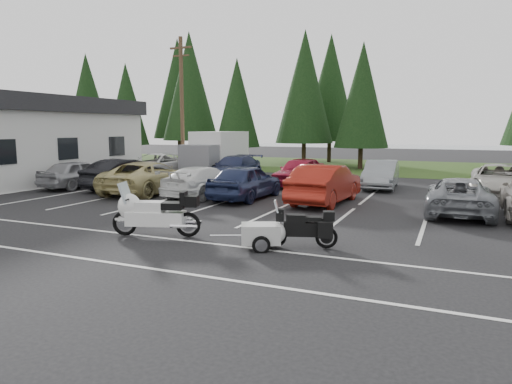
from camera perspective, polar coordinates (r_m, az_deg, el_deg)
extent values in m
plane|color=black|center=(15.89, -1.82, -3.33)|extent=(120.00, 120.00, 0.00)
cube|color=#243A12|center=(38.79, 13.53, 3.14)|extent=(80.00, 16.00, 0.01)
cube|color=slate|center=(69.20, 21.33, 4.83)|extent=(70.00, 50.00, 0.02)
cylinder|color=#473321|center=(30.98, -9.24, 10.42)|extent=(0.26, 0.26, 9.00)
cube|color=#473321|center=(31.39, -9.40, 17.37)|extent=(1.60, 0.12, 0.12)
cube|color=#473321|center=(31.31, -9.38, 16.47)|extent=(1.20, 0.10, 0.10)
cube|color=silver|center=(17.68, 0.95, -2.15)|extent=(32.00, 16.00, 0.01)
cylinder|color=#332316|center=(50.43, -20.05, 5.36)|extent=(0.36, 0.36, 2.50)
cone|color=black|center=(50.50, -20.33, 11.02)|extent=(4.58, 4.58, 8.84)
cylinder|color=#332316|center=(45.50, -15.66, 5.10)|extent=(0.36, 0.36, 2.16)
cone|color=black|center=(45.52, -15.86, 10.54)|extent=(3.96, 3.96, 7.65)
cylinder|color=#332316|center=(43.32, -8.12, 5.60)|extent=(0.36, 0.36, 2.78)
cone|color=black|center=(43.46, -8.27, 12.95)|extent=(5.10, 5.10, 9.86)
cylinder|color=#332316|center=(39.47, -2.34, 4.96)|extent=(0.36, 0.36, 2.11)
cone|color=black|center=(39.48, -2.37, 11.10)|extent=(3.87, 3.87, 7.48)
cylinder|color=#332316|center=(38.82, 5.99, 5.25)|extent=(0.36, 0.36, 2.62)
cone|color=black|center=(38.93, 6.11, 12.96)|extent=(4.80, 4.80, 9.27)
cylinder|color=#332316|center=(36.35, 12.93, 4.63)|extent=(0.36, 0.36, 2.26)
cone|color=black|center=(36.39, 13.15, 11.74)|extent=(4.14, 4.14, 7.99)
cylinder|color=#332316|center=(49.01, -9.55, 5.89)|extent=(0.36, 0.36, 2.88)
cone|color=black|center=(49.15, -9.71, 12.61)|extent=(5.28, 5.28, 10.20)
cylinder|color=#332316|center=(42.96, 9.13, 5.51)|extent=(0.36, 0.36, 2.71)
cone|color=black|center=(43.09, 9.29, 12.74)|extent=(4.97, 4.97, 9.61)
imported|color=#98989C|center=(25.83, -21.36, 2.14)|extent=(1.84, 4.37, 1.48)
imported|color=black|center=(24.34, -15.93, 2.16)|extent=(2.10, 4.87, 1.56)
imported|color=tan|center=(22.62, -13.19, 1.81)|extent=(2.84, 5.66, 1.54)
imported|color=silver|center=(20.98, -6.52, 1.31)|extent=(2.35, 4.95, 1.40)
imported|color=#1C2547|center=(20.13, -1.28, 1.31)|extent=(1.99, 4.64, 1.56)
imported|color=maroon|center=(19.23, 8.65, 1.02)|extent=(2.07, 5.06, 1.63)
imported|color=slate|center=(18.14, 24.08, -0.46)|extent=(2.31, 4.87, 1.34)
imported|color=silver|center=(29.33, -12.44, 3.21)|extent=(3.13, 5.83, 1.56)
imported|color=#1A2141|center=(27.46, -2.73, 3.00)|extent=(2.23, 5.16, 1.48)
imported|color=maroon|center=(24.93, 5.49, 2.56)|extent=(2.11, 4.68, 1.56)
imported|color=gray|center=(24.69, 15.35, 2.14)|extent=(1.75, 4.49, 1.46)
imported|color=#A5A097|center=(23.79, 28.11, 1.29)|extent=(2.71, 5.41, 1.47)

